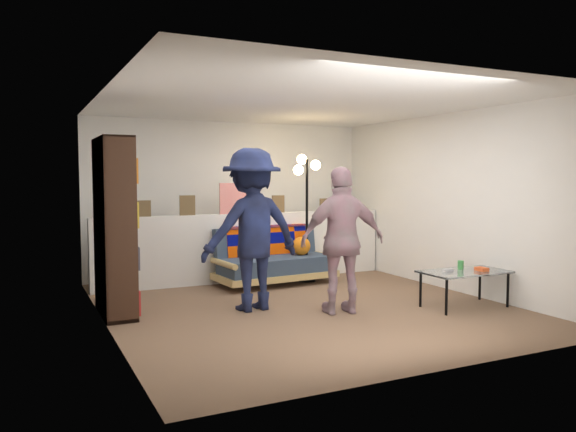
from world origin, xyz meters
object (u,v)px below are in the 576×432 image
object	(u,v)px
futon_sofa	(275,260)
coffee_table	(465,273)
person_right	(343,240)
floor_lamp	(306,191)
person_left	(251,229)
bookshelf	(114,233)

from	to	relation	value
futon_sofa	coffee_table	xyz separation A→B (m)	(1.42, -2.32, 0.06)
person_right	floor_lamp	bearing A→B (deg)	-94.76
person_left	futon_sofa	bearing A→B (deg)	-129.25
floor_lamp	person_left	world-z (taller)	floor_lamp
coffee_table	person_right	xyz separation A→B (m)	(-1.46, 0.37, 0.43)
person_left	bookshelf	bearing A→B (deg)	-22.77
person_right	person_left	bearing A→B (deg)	-24.61
person_left	floor_lamp	bearing A→B (deg)	-142.03
floor_lamp	person_left	bearing A→B (deg)	-136.58
person_left	coffee_table	bearing A→B (deg)	151.53
floor_lamp	person_left	distance (m)	1.96
floor_lamp	bookshelf	bearing A→B (deg)	-163.20
person_right	futon_sofa	bearing A→B (deg)	-80.39
futon_sofa	coffee_table	distance (m)	2.72
floor_lamp	coffee_table	bearing A→B (deg)	-68.17
futon_sofa	bookshelf	size ratio (longest dim) A/B	0.90
coffee_table	person_right	size ratio (longest dim) A/B	0.62
coffee_table	person_left	size ratio (longest dim) A/B	0.55
floor_lamp	person_right	bearing A→B (deg)	-105.56
futon_sofa	coffee_table	bearing A→B (deg)	-58.59
futon_sofa	floor_lamp	size ratio (longest dim) A/B	0.95
futon_sofa	person_right	size ratio (longest dim) A/B	1.07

